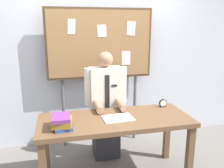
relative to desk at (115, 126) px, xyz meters
name	(u,v)px	position (x,y,z in m)	size (l,w,h in m)	color
back_wall	(98,53)	(0.00, 1.11, 0.69)	(6.40, 0.08, 2.70)	silver
desk	(115,126)	(0.00, 0.00, 0.00)	(1.68, 0.68, 0.76)	brown
person	(106,110)	(0.00, 0.53, 0.01)	(0.55, 0.56, 1.43)	#2D2D33
bulletin_board	(100,46)	(0.00, 0.90, 0.82)	(1.49, 0.09, 1.99)	#4C3823
book_stack	(62,122)	(-0.58, -0.13, 0.16)	(0.22, 0.27, 0.13)	#2D4C99
open_notebook	(118,118)	(0.02, -0.02, 0.10)	(0.33, 0.22, 0.01)	white
desk_clock	(163,103)	(0.67, 0.23, 0.14)	(0.10, 0.04, 0.10)	black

